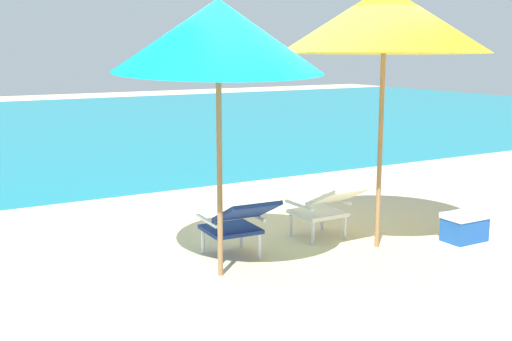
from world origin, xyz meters
TOP-DOWN VIEW (x-y plane):
  - ground_plane at (0.00, 4.00)m, footprint 40.00×40.00m
  - ocean_band at (0.00, 12.11)m, footprint 40.00×18.00m
  - lounge_chair_left at (-0.60, -0.22)m, footprint 0.58×0.90m
  - lounge_chair_right at (0.57, -0.12)m, footprint 0.56×0.88m
  - beach_umbrella_left at (-0.94, -0.51)m, footprint 2.27×2.29m
  - beach_umbrella_right at (0.90, -0.56)m, footprint 2.96×2.96m
  - cooler_box at (1.88, -0.88)m, footprint 0.47×0.32m

SIDE VIEW (x-z plane):
  - ground_plane at x=0.00m, z-range 0.00..0.00m
  - ocean_band at x=0.00m, z-range 0.00..0.01m
  - cooler_box at x=1.88m, z-range 0.00..0.32m
  - lounge_chair_left at x=-0.60m, z-range 0.06..0.75m
  - lounge_chair_right at x=0.57m, z-range 0.06..0.75m
  - beach_umbrella_left at x=-0.94m, z-range 0.92..3.48m
  - beach_umbrella_right at x=0.90m, z-range 1.00..3.73m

